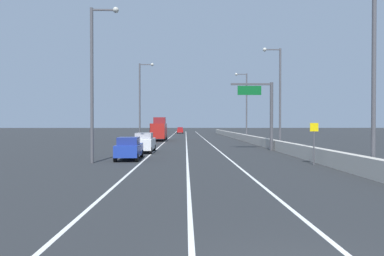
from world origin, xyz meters
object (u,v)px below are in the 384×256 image
object	(u,v)px
lamp_post_right_near	(370,60)
car_white_1	(145,143)
lamp_post_right_second	(278,92)
car_red_0	(180,130)
box_truck	(159,130)
overhead_sign_gantry	(265,108)
lamp_post_right_third	(245,102)
speed_advisory_sign	(314,140)
car_blue_2	(129,148)
lamp_post_left_near	(95,75)
lamp_post_left_mid	(141,98)

from	to	relation	value
lamp_post_right_near	car_white_1	xyz separation A→B (m)	(-14.78, 14.98, -5.59)
car_white_1	lamp_post_right_second	bearing A→B (deg)	14.19
car_red_0	box_truck	xyz separation A→B (m)	(-2.97, -41.82, 0.91)
lamp_post_right_second	box_truck	size ratio (longest dim) A/B	1.49
overhead_sign_gantry	lamp_post_right_near	size ratio (longest dim) A/B	0.64
lamp_post_right_near	box_truck	distance (m)	41.51
lamp_post_right_third	car_red_0	world-z (taller)	lamp_post_right_third
speed_advisory_sign	car_blue_2	world-z (taller)	speed_advisory_sign
overhead_sign_gantry	car_blue_2	world-z (taller)	overhead_sign_gantry
lamp_post_right_near	lamp_post_right_third	xyz separation A→B (m)	(-0.29, 37.45, 0.00)
box_truck	lamp_post_left_near	bearing A→B (deg)	-93.80
overhead_sign_gantry	lamp_post_right_third	size ratio (longest dim) A/B	0.64
car_red_0	car_white_1	world-z (taller)	car_white_1
speed_advisory_sign	lamp_post_left_mid	bearing A→B (deg)	123.04
lamp_post_right_third	lamp_post_left_near	distance (m)	35.78
lamp_post_left_mid	speed_advisory_sign	bearing A→B (deg)	-56.96
overhead_sign_gantry	car_white_1	size ratio (longest dim) A/B	1.61
lamp_post_left_near	car_blue_2	bearing A→B (deg)	46.80
speed_advisory_sign	lamp_post_right_second	bearing A→B (deg)	84.17
lamp_post_right_third	lamp_post_left_mid	bearing A→B (deg)	-151.64
lamp_post_left_near	car_blue_2	size ratio (longest dim) A/B	2.62
lamp_post_left_mid	car_white_1	xyz separation A→B (m)	(2.15, -13.49, -5.59)
overhead_sign_gantry	car_blue_2	size ratio (longest dim) A/B	1.69
lamp_post_left_near	car_blue_2	world-z (taller)	lamp_post_left_near
car_white_1	car_blue_2	world-z (taller)	car_white_1
speed_advisory_sign	car_blue_2	xyz separation A→B (m)	(-13.81, 3.70, -0.83)
lamp_post_right_third	car_white_1	distance (m)	27.32
speed_advisory_sign	car_blue_2	bearing A→B (deg)	165.00
lamp_post_right_second	car_white_1	bearing A→B (deg)	-165.81
lamp_post_right_third	car_blue_2	distance (m)	33.24
lamp_post_right_third	overhead_sign_gantry	bearing A→B (deg)	-94.38
overhead_sign_gantry	box_truck	xyz separation A→B (m)	(-13.37, 21.07, -2.87)
lamp_post_right_near	car_white_1	size ratio (longest dim) A/B	2.51
lamp_post_right_near	box_truck	xyz separation A→B (m)	(-15.20, 38.33, -4.74)
car_red_0	box_truck	size ratio (longest dim) A/B	0.57
car_white_1	speed_advisory_sign	bearing A→B (deg)	-37.82
overhead_sign_gantry	lamp_post_left_mid	bearing A→B (deg)	143.38
lamp_post_right_second	speed_advisory_sign	bearing A→B (deg)	-95.83
lamp_post_left_mid	car_red_0	distance (m)	52.20
lamp_post_right_third	car_white_1	xyz separation A→B (m)	(-14.49, -22.47, -5.59)
car_red_0	box_truck	bearing A→B (deg)	-94.07
box_truck	car_blue_2	bearing A→B (deg)	-90.00
lamp_post_right_second	lamp_post_left_near	world-z (taller)	same
speed_advisory_sign	box_truck	bearing A→B (deg)	112.26
lamp_post_left_near	lamp_post_right_second	bearing A→B (deg)	36.18
lamp_post_right_second	lamp_post_right_third	distance (m)	18.73
lamp_post_left_mid	car_blue_2	bearing A→B (deg)	-85.11
car_white_1	box_truck	bearing A→B (deg)	91.04
lamp_post_right_third	lamp_post_left_mid	distance (m)	18.91
overhead_sign_gantry	lamp_post_left_mid	xyz separation A→B (m)	(-15.09, 11.22, 1.87)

